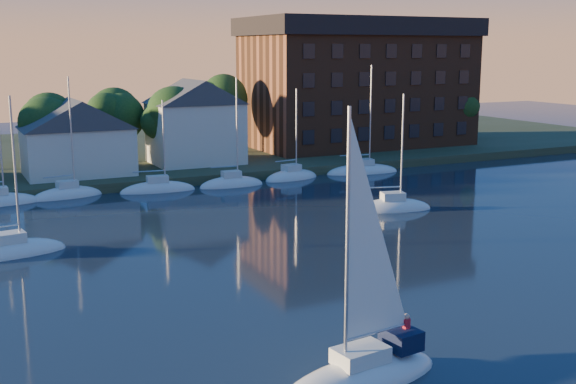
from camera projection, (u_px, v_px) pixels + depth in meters
shoreline_land at (100, 158)px, 96.43m from camera, size 160.00×50.00×2.00m
wooden_dock at (146, 186)px, 76.21m from camera, size 120.00×3.00×1.00m
clubhouse_centre at (77, 136)px, 77.00m from camera, size 11.55×8.40×8.08m
clubhouse_east at (195, 121)px, 84.66m from camera, size 10.50×8.40×9.80m
condo_block at (358, 82)px, 100.44m from camera, size 31.00×17.00×17.40m
tree_line at (136, 110)px, 85.35m from camera, size 93.40×5.40×8.90m
moored_fleet at (74, 197)px, 70.08m from camera, size 71.50×2.40×12.05m
hero_sailboat at (363, 370)px, 31.42m from camera, size 8.61×3.70×13.18m
drifting_sailboat_left at (10, 254)px, 50.81m from camera, size 8.25×3.72×12.29m
drifting_sailboat_right at (393, 209)px, 65.02m from camera, size 7.63×4.20×11.53m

